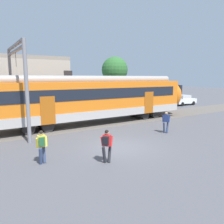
{
  "coord_description": "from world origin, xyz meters",
  "views": [
    {
      "loc": [
        -7.21,
        -10.51,
        4.14
      ],
      "look_at": [
        1.47,
        3.14,
        1.6
      ],
      "focal_mm": 35.0,
      "sensor_mm": 36.0,
      "label": 1
    }
  ],
  "objects": [
    {
      "name": "parked_car_white",
      "position": [
        19.85,
        11.59,
        0.78
      ],
      "size": [
        4.01,
        1.77,
        1.54
      ],
      "color": "silver",
      "rests_on": "ground"
    },
    {
      "name": "ground_plane",
      "position": [
        0.0,
        0.0,
        0.0
      ],
      "size": [
        160.0,
        160.0,
        0.0
      ],
      "primitive_type": "plane",
      "color": "#515156"
    },
    {
      "name": "pedestrian_navy",
      "position": [
        4.87,
        0.9,
        0.96
      ],
      "size": [
        0.71,
        0.51,
        1.67
      ],
      "color": "navy",
      "rests_on": "ground"
    },
    {
      "name": "parked_car_red",
      "position": [
        15.14,
        11.87,
        0.78
      ],
      "size": [
        4.01,
        1.77,
        1.54
      ],
      "color": "#B22323",
      "rests_on": "ground"
    },
    {
      "name": "street_tree_right",
      "position": [
        12.09,
        19.03,
        5.37
      ],
      "size": [
        4.15,
        4.15,
        7.46
      ],
      "color": "brown",
      "rests_on": "ground"
    },
    {
      "name": "pedestrian_yellow",
      "position": [
        -4.64,
        -0.16,
        0.99
      ],
      "size": [
        0.59,
        0.62,
        1.67
      ],
      "color": "navy",
      "rests_on": "ground"
    },
    {
      "name": "pedestrian_red",
      "position": [
        -1.93,
        -1.73,
        0.99
      ],
      "size": [
        0.7,
        0.51,
        1.67
      ],
      "color": "#28282D",
      "rests_on": "ground"
    },
    {
      "name": "catenary_gantry",
      "position": [
        -4.39,
        6.98,
        4.31
      ],
      "size": [
        0.24,
        6.64,
        6.53
      ],
      "color": "gray",
      "rests_on": "ground"
    }
  ]
}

